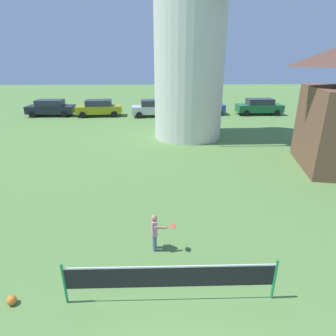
% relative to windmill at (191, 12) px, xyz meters
% --- Properties ---
extents(windmill, '(7.54, 5.37, 15.73)m').
position_rel_windmill_xyz_m(windmill, '(0.00, 0.00, 0.00)').
color(windmill, silver).
rests_on(windmill, ground_plane).
extents(tennis_net, '(4.85, 0.06, 1.10)m').
position_rel_windmill_xyz_m(tennis_net, '(-1.76, -14.71, -7.29)').
color(tennis_net, '#238E4C').
rests_on(tennis_net, ground_plane).
extents(player_far, '(0.73, 0.39, 1.16)m').
position_rel_windmill_xyz_m(player_far, '(-2.13, -12.83, -7.31)').
color(player_far, slate).
rests_on(player_far, ground_plane).
extents(stray_ball, '(0.22, 0.22, 0.22)m').
position_rel_windmill_xyz_m(stray_ball, '(-5.41, -14.73, -7.86)').
color(stray_ball, orange).
rests_on(stray_ball, ground_plane).
extents(parked_car_black, '(4.43, 1.92, 1.56)m').
position_rel_windmill_xyz_m(parked_car_black, '(-12.60, 8.01, -7.16)').
color(parked_car_black, '#1E232D').
rests_on(parked_car_black, ground_plane).
extents(parked_car_mustard, '(4.42, 2.18, 1.56)m').
position_rel_windmill_xyz_m(parked_car_mustard, '(-7.87, 7.79, -7.16)').
color(parked_car_mustard, '#999919').
rests_on(parked_car_mustard, ground_plane).
extents(parked_car_silver, '(4.16, 2.16, 1.56)m').
position_rel_windmill_xyz_m(parked_car_silver, '(-2.63, 7.52, -7.16)').
color(parked_car_silver, silver).
rests_on(parked_car_silver, ground_plane).
extents(parked_car_blue, '(3.83, 1.89, 1.56)m').
position_rel_windmill_xyz_m(parked_car_blue, '(2.55, 8.43, -7.16)').
color(parked_car_blue, '#334C99').
rests_on(parked_car_blue, ground_plane).
extents(parked_car_green, '(4.48, 1.95, 1.56)m').
position_rel_windmill_xyz_m(parked_car_green, '(7.92, 8.16, -7.16)').
color(parked_car_green, '#1E6638').
rests_on(parked_car_green, ground_plane).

